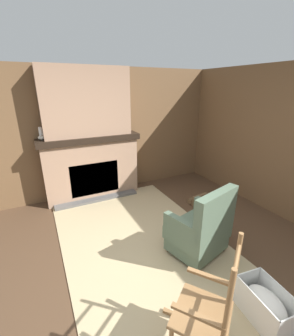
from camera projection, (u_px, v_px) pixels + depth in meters
name	position (u px, v px, depth m)	size (l,w,h in m)	color
ground_plane	(151.00, 287.00, 2.52)	(14.00, 14.00, 0.00)	#4C3523
wood_panel_wall_left	(87.00, 134.00, 4.39)	(0.06, 5.98, 2.49)	brown
fireplace_hearth	(92.00, 168.00, 4.42)	(0.56, 1.88, 1.25)	#9E7A60
chimney_breast	(86.00, 102.00, 4.01)	(0.30, 1.57, 1.22)	#9E7A60
area_rug	(143.00, 243.00, 3.22)	(3.44, 2.14, 0.01)	tan
armchair	(200.00, 230.00, 2.91)	(0.75, 0.84, 0.98)	#516651
rocking_chair	(206.00, 320.00, 1.76)	(0.89, 0.81, 1.13)	olive
firewood_stack	(200.00, 201.00, 4.26)	(0.39, 0.37, 0.21)	brown
laundry_basket	(266.00, 305.00, 2.13)	(0.55, 0.38, 0.35)	white
oil_lamp_vase	(41.00, 135.00, 3.87)	(0.13, 0.13, 0.22)	silver
storage_case	(112.00, 129.00, 4.41)	(0.13, 0.28, 0.16)	brown
decorative_plate_on_mantel	(87.00, 129.00, 4.21)	(0.07, 0.25, 0.25)	red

